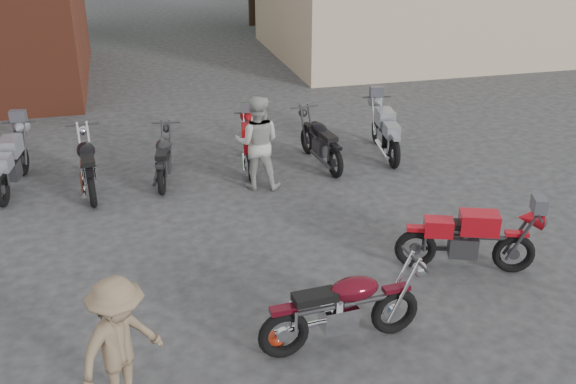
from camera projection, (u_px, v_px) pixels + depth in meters
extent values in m
plane|color=#2E2E31|center=(294.00, 313.00, 8.74)|extent=(90.00, 90.00, 0.00)
cube|color=tan|center=(413.00, 3.00, 23.18)|extent=(10.00, 8.00, 3.50)
ellipsoid|color=#B02A12|center=(275.00, 339.00, 8.03)|extent=(0.27, 0.27, 0.23)
imported|color=#ADADA9|center=(257.00, 143.00, 12.23)|extent=(1.05, 0.92, 1.83)
imported|color=#836C51|center=(120.00, 347.00, 6.78)|extent=(1.21, 1.15, 1.65)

